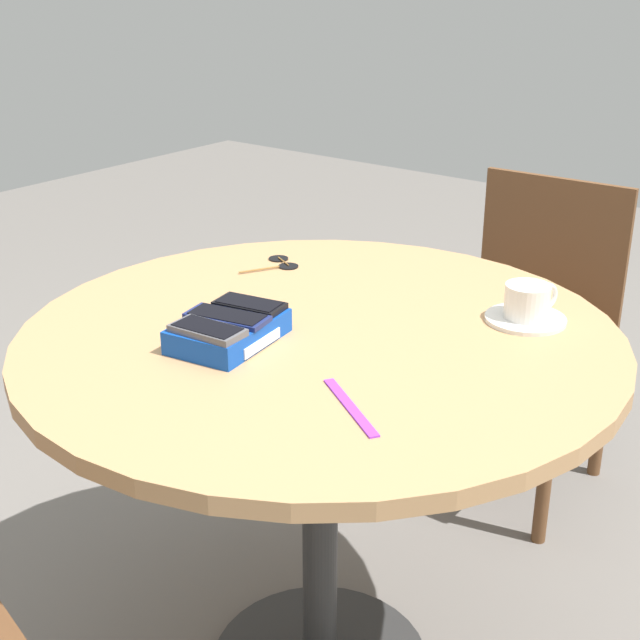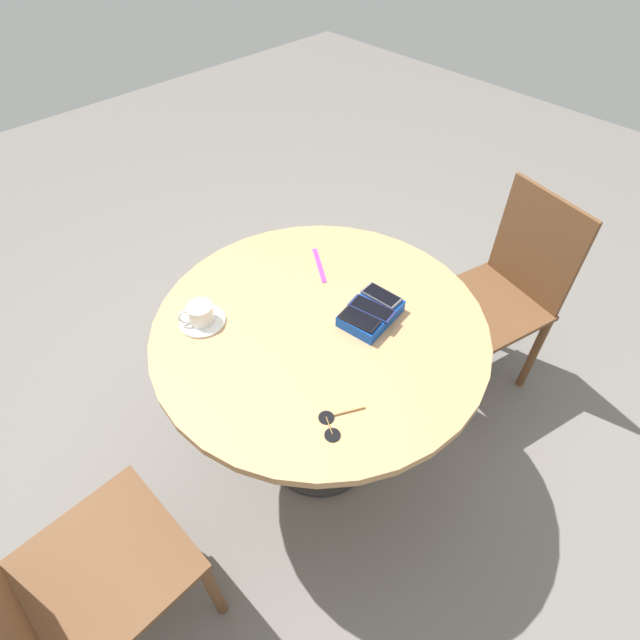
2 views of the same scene
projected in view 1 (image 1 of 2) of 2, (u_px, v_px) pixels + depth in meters
The scene contains 10 objects.
round_table at pixel (320, 390), 1.63m from camera, with size 1.07×1.07×0.77m.
phone_box at pixel (229, 331), 1.53m from camera, with size 0.21×0.16×0.04m.
phone_gray at pixel (207, 330), 1.46m from camera, with size 0.07×0.13×0.01m.
phone_navy at pixel (227, 317), 1.52m from camera, with size 0.09×0.15×0.01m.
phone_black at pixel (250, 305), 1.57m from camera, with size 0.08×0.13×0.01m.
saucer at pixel (525, 319), 1.62m from camera, with size 0.15×0.15×0.01m, color silver.
coffee_cup at pixel (528, 300), 1.61m from camera, with size 0.11×0.08×0.06m.
lanyard_strap at pixel (350, 407), 1.31m from camera, with size 0.19×0.02×0.00m, color purple.
sunglasses at pixel (281, 263), 1.92m from camera, with size 0.15×0.09×0.01m.
chair_near_window at pixel (525, 330), 2.41m from camera, with size 0.45×0.45×0.83m.
Camera 1 is at (-1.15, -0.89, 1.39)m, focal length 50.00 mm.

